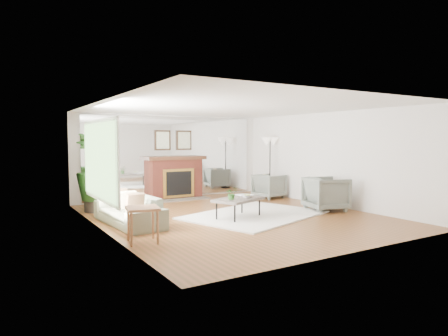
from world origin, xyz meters
TOP-DOWN VIEW (x-y plane):
  - ground at (0.00, 0.00)m, footprint 7.00×7.00m
  - wall_left at (-2.99, 0.00)m, footprint 0.02×7.00m
  - wall_right at (2.99, 0.00)m, footprint 0.02×7.00m
  - wall_back at (0.00, 3.49)m, footprint 6.00×0.02m
  - mirror_panel at (0.00, 3.47)m, footprint 5.40×0.04m
  - window_panel at (-2.96, 0.40)m, footprint 0.04×2.40m
  - fireplace at (0.00, 3.26)m, footprint 1.85×0.83m
  - area_rug at (0.43, -0.20)m, footprint 3.67×3.10m
  - coffee_table at (-0.11, -0.33)m, footprint 1.33×1.06m
  - sofa at (-2.39, 0.37)m, footprint 0.95×2.14m
  - armchair_back at (2.46, 1.88)m, footprint 0.91×0.89m
  - armchair_front at (2.34, -0.57)m, footprint 1.12×1.10m
  - side_table at (-2.65, -1.20)m, footprint 0.63×0.63m
  - potted_ficus at (-2.60, 2.27)m, footprint 1.11×1.11m
  - floor_lamp at (2.67, 2.13)m, footprint 0.60×0.33m
  - tabletop_plant at (-0.37, -0.44)m, footprint 0.28×0.25m
  - fruit_bowl at (0.10, -0.35)m, footprint 0.33×0.33m
  - book at (0.07, -0.06)m, footprint 0.25×0.33m

SIDE VIEW (x-z plane):
  - ground at x=0.00m, z-range 0.00..0.00m
  - area_rug at x=0.43m, z-range 0.00..0.03m
  - sofa at x=-2.39m, z-range 0.00..0.61m
  - armchair_back at x=2.46m, z-range 0.00..0.73m
  - armchair_front at x=2.34m, z-range 0.00..0.84m
  - coffee_table at x=-0.11m, z-range 0.19..0.66m
  - book at x=0.07m, z-range 0.47..0.49m
  - fruit_bowl at x=0.10m, z-range 0.47..0.53m
  - side_table at x=-2.65m, z-range 0.21..0.82m
  - tabletop_plant at x=-0.37m, z-range 0.47..0.75m
  - fireplace at x=0.00m, z-range -0.37..1.68m
  - potted_ficus at x=-2.60m, z-range 0.07..2.02m
  - wall_left at x=-2.99m, z-range 0.00..2.50m
  - wall_right at x=2.99m, z-range 0.00..2.50m
  - wall_back at x=0.00m, z-range 0.00..2.50m
  - mirror_panel at x=0.00m, z-range 0.05..2.45m
  - window_panel at x=-2.96m, z-range 0.60..2.10m
  - floor_lamp at x=2.67m, z-range 0.65..2.49m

